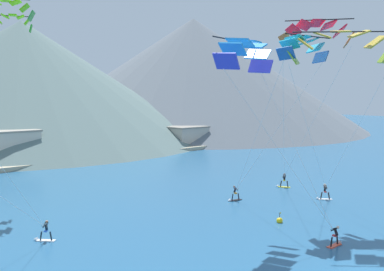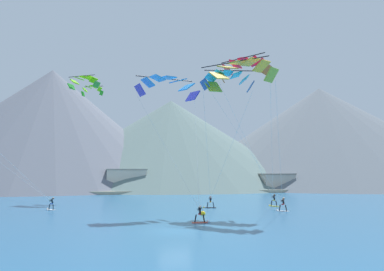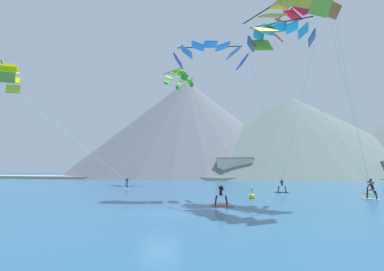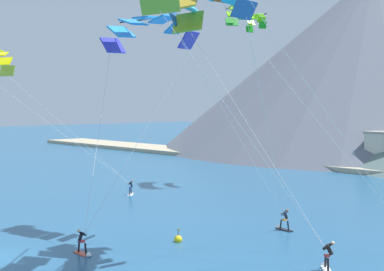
{
  "view_description": "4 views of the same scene",
  "coord_description": "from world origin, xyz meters",
  "px_view_note": "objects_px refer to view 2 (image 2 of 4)",
  "views": [
    {
      "loc": [
        -25.52,
        -11.55,
        11.28
      ],
      "look_at": [
        2.3,
        19.75,
        7.27
      ],
      "focal_mm": 40.0,
      "sensor_mm": 36.0,
      "label": 1
    },
    {
      "loc": [
        -4.81,
        -30.21,
        4.67
      ],
      "look_at": [
        3.76,
        11.75,
        8.94
      ],
      "focal_mm": 35.0,
      "sensor_mm": 36.0,
      "label": 2
    },
    {
      "loc": [
        6.76,
        -17.67,
        2.71
      ],
      "look_at": [
        -1.38,
        12.63,
        6.22
      ],
      "focal_mm": 28.0,
      "sensor_mm": 36.0,
      "label": 3
    },
    {
      "loc": [
        31.38,
        -12.91,
        9.18
      ],
      "look_at": [
        2.75,
        14.17,
        6.99
      ],
      "focal_mm": 50.0,
      "sensor_mm": 36.0,
      "label": 4
    }
  ],
  "objects_px": {
    "kitesurfer_mid_center": "(281,207)",
    "parafoil_kite_mid_center": "(239,71)",
    "kitesurfer_far_right": "(209,204)",
    "kitesurfer_near_trail": "(202,218)",
    "parafoil_kite_distant_high_outer": "(84,81)",
    "kitesurfer_far_left": "(273,202)",
    "race_marker_buoy": "(203,213)",
    "parafoil_kite_far_left": "(244,67)",
    "parafoil_kite_distant_low_drift": "(92,89)",
    "kitesurfer_near_lead": "(50,206)",
    "parafoil_kite_near_trail": "(168,85)",
    "parafoil_kite_far_right": "(228,79)"
  },
  "relations": [
    {
      "from": "kitesurfer_far_left",
      "to": "parafoil_kite_distant_high_outer",
      "type": "relative_size",
      "value": 0.32
    },
    {
      "from": "kitesurfer_far_left",
      "to": "parafoil_kite_near_trail",
      "type": "relative_size",
      "value": 0.12
    },
    {
      "from": "kitesurfer_near_lead",
      "to": "kitesurfer_mid_center",
      "type": "xyz_separation_m",
      "value": [
        27.9,
        -7.27,
        0.09
      ]
    },
    {
      "from": "parafoil_kite_far_left",
      "to": "parafoil_kite_distant_high_outer",
      "type": "xyz_separation_m",
      "value": [
        -20.24,
        22.96,
        3.01
      ]
    },
    {
      "from": "parafoil_kite_distant_low_drift",
      "to": "race_marker_buoy",
      "type": "xyz_separation_m",
      "value": [
        13.84,
        -24.68,
        -18.93
      ]
    },
    {
      "from": "kitesurfer_far_right",
      "to": "parafoil_kite_distant_low_drift",
      "type": "bearing_deg",
      "value": 134.8
    },
    {
      "from": "kitesurfer_far_right",
      "to": "parafoil_kite_mid_center",
      "type": "bearing_deg",
      "value": -86.96
    },
    {
      "from": "kitesurfer_near_trail",
      "to": "parafoil_kite_near_trail",
      "type": "relative_size",
      "value": 0.12
    },
    {
      "from": "parafoil_kite_near_trail",
      "to": "parafoil_kite_far_left",
      "type": "distance_m",
      "value": 9.38
    },
    {
      "from": "kitesurfer_near_trail",
      "to": "parafoil_kite_distant_high_outer",
      "type": "xyz_separation_m",
      "value": [
        -13.57,
        29.37,
        19.62
      ]
    },
    {
      "from": "kitesurfer_far_left",
      "to": "parafoil_kite_mid_center",
      "type": "relative_size",
      "value": 0.12
    },
    {
      "from": "kitesurfer_mid_center",
      "to": "kitesurfer_far_right",
      "type": "relative_size",
      "value": 0.98
    },
    {
      "from": "parafoil_kite_mid_center",
      "to": "parafoil_kite_distant_high_outer",
      "type": "bearing_deg",
      "value": 124.98
    },
    {
      "from": "kitesurfer_mid_center",
      "to": "parafoil_kite_mid_center",
      "type": "xyz_separation_m",
      "value": [
        -7.01,
        -5.36,
        15.08
      ]
    },
    {
      "from": "kitesurfer_near_lead",
      "to": "kitesurfer_far_right",
      "type": "relative_size",
      "value": 0.92
    },
    {
      "from": "kitesurfer_far_right",
      "to": "parafoil_kite_mid_center",
      "type": "height_order",
      "value": "parafoil_kite_mid_center"
    },
    {
      "from": "parafoil_kite_near_trail",
      "to": "parafoil_kite_distant_low_drift",
      "type": "height_order",
      "value": "parafoil_kite_distant_low_drift"
    },
    {
      "from": "kitesurfer_near_trail",
      "to": "kitesurfer_mid_center",
      "type": "bearing_deg",
      "value": 35.13
    },
    {
      "from": "kitesurfer_mid_center",
      "to": "parafoil_kite_far_right",
      "type": "bearing_deg",
      "value": -165.48
    },
    {
      "from": "kitesurfer_mid_center",
      "to": "parafoil_kite_distant_high_outer",
      "type": "relative_size",
      "value": 0.31
    },
    {
      "from": "kitesurfer_near_lead",
      "to": "parafoil_kite_near_trail",
      "type": "height_order",
      "value": "parafoil_kite_near_trail"
    },
    {
      "from": "parafoil_kite_distant_low_drift",
      "to": "kitesurfer_mid_center",
      "type": "bearing_deg",
      "value": -43.23
    },
    {
      "from": "parafoil_kite_far_left",
      "to": "parafoil_kite_distant_high_outer",
      "type": "distance_m",
      "value": 30.76
    },
    {
      "from": "kitesurfer_far_right",
      "to": "parafoil_kite_distant_high_outer",
      "type": "relative_size",
      "value": 0.32
    },
    {
      "from": "parafoil_kite_far_left",
      "to": "race_marker_buoy",
      "type": "distance_m",
      "value": 17.69
    },
    {
      "from": "kitesurfer_mid_center",
      "to": "parafoil_kite_distant_low_drift",
      "type": "bearing_deg",
      "value": 136.77
    },
    {
      "from": "parafoil_kite_mid_center",
      "to": "parafoil_kite_distant_low_drift",
      "type": "distance_m",
      "value": 33.06
    },
    {
      "from": "kitesurfer_near_trail",
      "to": "kitesurfer_far_right",
      "type": "height_order",
      "value": "kitesurfer_near_trail"
    },
    {
      "from": "kitesurfer_far_left",
      "to": "parafoil_kite_distant_high_outer",
      "type": "bearing_deg",
      "value": 152.2
    },
    {
      "from": "parafoil_kite_distant_high_outer",
      "to": "race_marker_buoy",
      "type": "xyz_separation_m",
      "value": [
        15.15,
        -22.98,
        -19.95
      ]
    },
    {
      "from": "parafoil_kite_distant_low_drift",
      "to": "kitesurfer_far_right",
      "type": "bearing_deg",
      "value": -45.2
    },
    {
      "from": "kitesurfer_near_trail",
      "to": "parafoil_kite_mid_center",
      "type": "xyz_separation_m",
      "value": [
        4.88,
        3.01,
        15.14
      ]
    },
    {
      "from": "kitesurfer_near_trail",
      "to": "kitesurfer_far_left",
      "type": "distance_m",
      "value": 20.3
    },
    {
      "from": "kitesurfer_far_left",
      "to": "race_marker_buoy",
      "type": "height_order",
      "value": "kitesurfer_far_left"
    },
    {
      "from": "parafoil_kite_distant_low_drift",
      "to": "race_marker_buoy",
      "type": "relative_size",
      "value": 3.77
    },
    {
      "from": "kitesurfer_mid_center",
      "to": "parafoil_kite_far_left",
      "type": "height_order",
      "value": "parafoil_kite_far_left"
    },
    {
      "from": "parafoil_kite_near_trail",
      "to": "parafoil_kite_distant_high_outer",
      "type": "bearing_deg",
      "value": 116.67
    },
    {
      "from": "parafoil_kite_near_trail",
      "to": "parafoil_kite_far_right",
      "type": "distance_m",
      "value": 7.07
    },
    {
      "from": "kitesurfer_far_left",
      "to": "parafoil_kite_distant_high_outer",
      "type": "height_order",
      "value": "parafoil_kite_distant_high_outer"
    },
    {
      "from": "parafoil_kite_distant_high_outer",
      "to": "parafoil_kite_distant_low_drift",
      "type": "relative_size",
      "value": 1.46
    },
    {
      "from": "kitesurfer_mid_center",
      "to": "kitesurfer_far_right",
      "type": "xyz_separation_m",
      "value": [
        -7.62,
        6.06,
        -0.09
      ]
    },
    {
      "from": "parafoil_kite_far_left",
      "to": "parafoil_kite_distant_low_drift",
      "type": "height_order",
      "value": "parafoil_kite_distant_low_drift"
    },
    {
      "from": "kitesurfer_near_trail",
      "to": "parafoil_kite_far_left",
      "type": "relative_size",
      "value": 0.1
    },
    {
      "from": "kitesurfer_near_lead",
      "to": "kitesurfer_near_trail",
      "type": "relative_size",
      "value": 0.94
    },
    {
      "from": "parafoil_kite_near_trail",
      "to": "race_marker_buoy",
      "type": "relative_size",
      "value": 14.15
    },
    {
      "from": "parafoil_kite_far_right",
      "to": "parafoil_kite_distant_low_drift",
      "type": "bearing_deg",
      "value": 124.44
    },
    {
      "from": "parafoil_kite_near_trail",
      "to": "parafoil_kite_far_left",
      "type": "height_order",
      "value": "parafoil_kite_far_left"
    },
    {
      "from": "parafoil_kite_distant_low_drift",
      "to": "kitesurfer_near_lead",
      "type": "bearing_deg",
      "value": -103.67
    },
    {
      "from": "parafoil_kite_mid_center",
      "to": "parafoil_kite_far_left",
      "type": "height_order",
      "value": "parafoil_kite_far_left"
    },
    {
      "from": "kitesurfer_near_trail",
      "to": "kitesurfer_mid_center",
      "type": "xyz_separation_m",
      "value": [
        11.89,
        8.37,
        0.06
      ]
    }
  ]
}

